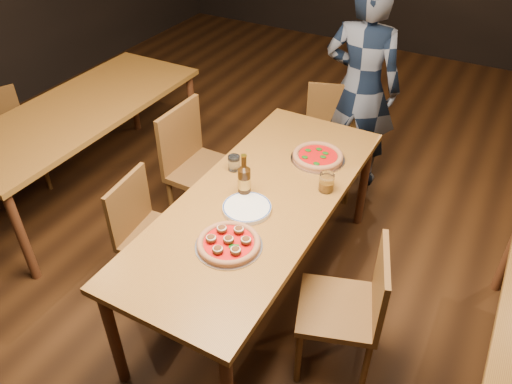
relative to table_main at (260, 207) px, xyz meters
The scene contains 15 objects.
ground 0.68m from the table_main, ahead, with size 9.00×9.00×0.00m, color black.
table_main is the anchor object (origin of this frame).
table_left 1.73m from the table_main, 169.99° to the left, with size 0.80×2.00×0.75m.
chair_main_nw 0.67m from the table_main, 153.54° to the right, with size 0.39×0.39×0.84m, color brown, non-canonical shape.
chair_main_sw 0.76m from the table_main, 148.79° to the left, with size 0.45×0.45×0.97m, color brown, non-canonical shape.
chair_main_e 0.71m from the table_main, 24.27° to the right, with size 0.41×0.41×0.87m, color brown, non-canonical shape.
chair_end 1.25m from the table_main, 92.21° to the left, with size 0.41×0.41×0.88m, color brown, non-canonical shape.
chair_nbr_left 2.27m from the table_main, behind, with size 0.39×0.39×0.84m, color brown, non-canonical shape.
pizza_meatball 0.44m from the table_main, 83.06° to the right, with size 0.34×0.34×0.06m.
pizza_margherita 0.54m from the table_main, 75.62° to the left, with size 0.34×0.34×0.04m.
plate_stack 0.16m from the table_main, 93.85° to the right, with size 0.27×0.27×0.03m, color white.
beer_bottle 0.19m from the table_main, 164.63° to the right, with size 0.07×0.07×0.26m.
water_glass 0.34m from the table_main, 148.30° to the left, with size 0.07×0.07×0.09m, color white.
amber_glass 0.40m from the table_main, 38.79° to the left, with size 0.09×0.09×0.11m, color #945710.
diner 1.49m from the table_main, 87.34° to the left, with size 0.60×0.39×1.64m, color black.
Camera 1 is at (1.05, -1.97, 2.49)m, focal length 35.00 mm.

